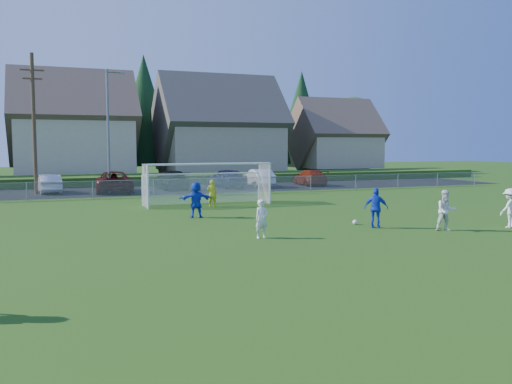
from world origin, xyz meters
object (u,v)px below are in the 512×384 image
car_c (114,182)px  car_d (172,180)px  car_e (227,178)px  soccer_goal (206,177)px  player_blue_b (196,200)px  car_f (259,178)px  player_white_a (262,219)px  car_g (310,177)px  player_blue_a (376,208)px  goalkeeper (212,193)px  soccer_ball (355,222)px  player_white_b (446,210)px  car_b (50,184)px  player_white_c (510,208)px

car_c → car_d: car_c is taller
car_e → soccer_goal: bearing=58.3°
player_blue_b → car_f: bearing=-113.3°
player_white_a → car_f: bearing=58.8°
car_f → car_g: car_f is taller
player_blue_a → car_f: 23.25m
player_white_a → player_blue_a: (5.49, 0.56, 0.12)m
goalkeeper → soccer_ball: bearing=123.2°
player_white_b → car_b: (-14.99, 24.80, -0.16)m
player_white_c → soccer_ball: bearing=-34.9°
car_c → car_d: (4.63, 1.14, -0.04)m
player_white_b → player_white_c: (3.17, -0.30, -0.00)m
car_b → car_g: bearing=176.1°
player_blue_b → car_b: (-6.47, 17.08, -0.20)m
player_white_b → car_d: 25.58m
car_d → car_e: bearing=178.4°
soccer_ball → car_c: (-7.96, 20.89, 0.67)m
player_white_a → player_blue_a: player_blue_a is taller
player_blue_a → player_blue_b: size_ratio=0.97×
car_f → player_white_c: bearing=98.6°
car_b → car_f: bearing=175.8°
player_white_b → soccer_goal: 14.65m
player_white_a → car_c: car_c is taller
car_e → car_f: bearing=170.5°
soccer_ball → car_d: bearing=98.6°
car_c → car_d: bearing=-161.3°
player_blue_b → car_b: bearing=-61.8°
car_e → car_g: car_e is taller
car_g → soccer_goal: 17.28m
player_blue_b → car_b: 18.27m
goalkeeper → car_f: bearing=-112.5°
player_white_b → car_g: 25.52m
player_white_a → car_g: size_ratio=0.31×
car_c → car_g: (16.91, 0.95, -0.10)m
player_white_a → player_white_c: size_ratio=0.87×
car_d → car_e: car_e is taller
car_f → soccer_ball: bearing=84.2°
goalkeeper → car_f: size_ratio=0.34×
car_e → car_g: (7.70, -0.02, -0.11)m
car_c → car_b: bearing=-8.2°
player_white_a → player_blue_a: 5.52m
soccer_ball → car_f: size_ratio=0.05×
player_white_c → soccer_goal: size_ratio=0.23×
player_white_a → car_b: bearing=97.5°
car_f → player_white_a: bearing=73.3°
soccer_ball → car_e: size_ratio=0.05×
player_blue_a → car_e: size_ratio=0.37×
player_white_b → player_white_c: size_ratio=1.00×
car_c → goalkeeper: bearing=113.5°
car_d → car_f: 7.44m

